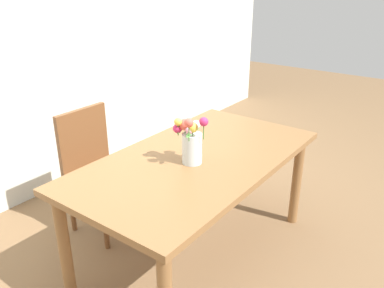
% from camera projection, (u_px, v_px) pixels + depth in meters
% --- Properties ---
extents(ground_plane, '(12.00, 12.00, 0.00)m').
position_uv_depth(ground_plane, '(196.00, 253.00, 2.73)').
color(ground_plane, brown).
extents(back_wall, '(7.00, 0.10, 2.80)m').
position_uv_depth(back_wall, '(29.00, 25.00, 3.05)').
color(back_wall, silver).
rests_on(back_wall, ground_plane).
extents(dining_table, '(1.67, 0.91, 0.73)m').
position_uv_depth(dining_table, '(197.00, 169.00, 2.47)').
color(dining_table, olive).
rests_on(dining_table, ground_plane).
extents(chair_far, '(0.42, 0.42, 0.90)m').
position_uv_depth(chair_far, '(96.00, 162.00, 2.85)').
color(chair_far, brown).
rests_on(chair_far, ground_plane).
extents(flower_vase, '(0.20, 0.23, 0.31)m').
position_uv_depth(flower_vase, '(190.00, 139.00, 2.31)').
color(flower_vase, silver).
rests_on(flower_vase, dining_table).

